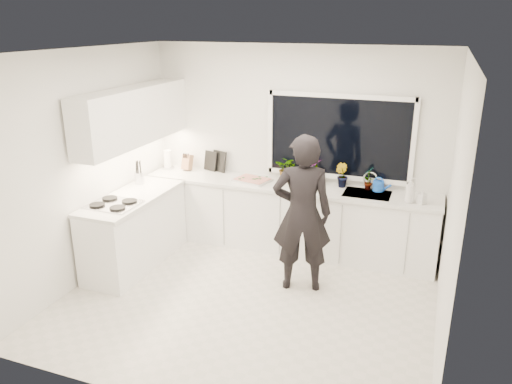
% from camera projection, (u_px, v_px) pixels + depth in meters
% --- Properties ---
extents(floor, '(4.00, 3.50, 0.02)m').
position_uv_depth(floor, '(248.00, 300.00, 5.62)').
color(floor, beige).
rests_on(floor, ground).
extents(wall_back, '(4.00, 0.02, 2.70)m').
position_uv_depth(wall_back, '(294.00, 148.00, 6.73)').
color(wall_back, white).
rests_on(wall_back, ground).
extents(wall_left, '(0.02, 3.50, 2.70)m').
position_uv_depth(wall_left, '(87.00, 167.00, 5.84)').
color(wall_left, white).
rests_on(wall_left, ground).
extents(wall_right, '(0.02, 3.50, 2.70)m').
position_uv_depth(wall_right, '(453.00, 211.00, 4.51)').
color(wall_right, white).
rests_on(wall_right, ground).
extents(ceiling, '(4.00, 3.50, 0.02)m').
position_uv_depth(ceiling, '(246.00, 50.00, 4.73)').
color(ceiling, white).
rests_on(ceiling, wall_back).
extents(window, '(1.80, 0.02, 1.00)m').
position_uv_depth(window, '(339.00, 137.00, 6.44)').
color(window, black).
rests_on(window, wall_back).
extents(base_cabinets_back, '(3.92, 0.58, 0.88)m').
position_uv_depth(base_cabinets_back, '(286.00, 218.00, 6.76)').
color(base_cabinets_back, white).
rests_on(base_cabinets_back, floor).
extents(base_cabinets_left, '(0.58, 1.60, 0.88)m').
position_uv_depth(base_cabinets_left, '(135.00, 231.00, 6.33)').
color(base_cabinets_left, white).
rests_on(base_cabinets_left, floor).
extents(countertop_back, '(3.94, 0.62, 0.04)m').
position_uv_depth(countertop_back, '(287.00, 186.00, 6.60)').
color(countertop_back, silver).
rests_on(countertop_back, base_cabinets_back).
extents(countertop_left, '(0.62, 1.60, 0.04)m').
position_uv_depth(countertop_left, '(132.00, 197.00, 6.18)').
color(countertop_left, silver).
rests_on(countertop_left, base_cabinets_left).
extents(upper_cabinets, '(0.34, 2.10, 0.70)m').
position_uv_depth(upper_cabinets, '(134.00, 116.00, 6.22)').
color(upper_cabinets, white).
rests_on(upper_cabinets, wall_left).
extents(sink, '(0.58, 0.42, 0.14)m').
position_uv_depth(sink, '(367.00, 197.00, 6.27)').
color(sink, silver).
rests_on(sink, countertop_back).
extents(faucet, '(0.03, 0.03, 0.22)m').
position_uv_depth(faucet, '(370.00, 181.00, 6.39)').
color(faucet, silver).
rests_on(faucet, countertop_back).
extents(stovetop, '(0.56, 0.48, 0.03)m').
position_uv_depth(stovetop, '(114.00, 204.00, 5.87)').
color(stovetop, black).
rests_on(stovetop, countertop_left).
extents(person, '(0.77, 0.61, 1.84)m').
position_uv_depth(person, '(302.00, 214.00, 5.60)').
color(person, black).
rests_on(person, floor).
extents(pizza_tray, '(0.53, 0.44, 0.03)m').
position_uv_depth(pizza_tray, '(252.00, 180.00, 6.73)').
color(pizza_tray, '#B2B2B6').
rests_on(pizza_tray, countertop_back).
extents(pizza, '(0.48, 0.39, 0.01)m').
position_uv_depth(pizza, '(252.00, 179.00, 6.72)').
color(pizza, red).
rests_on(pizza, pizza_tray).
extents(watering_can, '(0.18, 0.18, 0.13)m').
position_uv_depth(watering_can, '(378.00, 186.00, 6.34)').
color(watering_can, blue).
rests_on(watering_can, countertop_back).
extents(paper_towel_roll, '(0.11, 0.11, 0.26)m').
position_uv_depth(paper_towel_roll, '(168.00, 160.00, 7.25)').
color(paper_towel_roll, white).
rests_on(paper_towel_roll, countertop_back).
extents(knife_block, '(0.15, 0.12, 0.22)m').
position_uv_depth(knife_block, '(187.00, 163.00, 7.20)').
color(knife_block, olive).
rests_on(knife_block, countertop_back).
extents(utensil_crock, '(0.17, 0.17, 0.16)m').
position_uv_depth(utensil_crock, '(139.00, 178.00, 6.61)').
color(utensil_crock, silver).
rests_on(utensil_crock, countertop_left).
extents(picture_frame_large, '(0.22, 0.09, 0.28)m').
position_uv_depth(picture_frame_large, '(211.00, 161.00, 7.17)').
color(picture_frame_large, black).
rests_on(picture_frame_large, countertop_back).
extents(picture_frame_small, '(0.24, 0.11, 0.30)m').
position_uv_depth(picture_frame_small, '(219.00, 161.00, 7.12)').
color(picture_frame_small, black).
rests_on(picture_frame_small, countertop_back).
extents(herb_plants, '(1.33, 0.31, 0.34)m').
position_uv_depth(herb_plants, '(310.00, 171.00, 6.60)').
color(herb_plants, '#26662D').
rests_on(herb_plants, countertop_back).
extents(soap_bottles, '(0.27, 0.15, 0.31)m').
position_uv_depth(soap_bottles, '(413.00, 192.00, 5.89)').
color(soap_bottles, '#D8BF66').
rests_on(soap_bottles, countertop_back).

